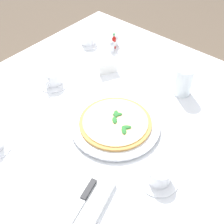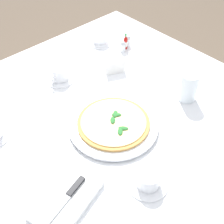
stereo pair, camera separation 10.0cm
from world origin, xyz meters
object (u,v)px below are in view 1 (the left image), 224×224
coffee_cup_back_corner (53,78)px  water_glass_center_back (183,83)px  hot_sauce_bottle (114,42)px  coffee_cup_left_edge (88,39)px  dinner_knife (80,203)px  salt_shaker (112,47)px  coffee_cup_right_edge (159,175)px  pizza (115,122)px  pepper_shaker (116,41)px  menu_card (108,68)px  napkin_folded (81,205)px  pizza_plate (115,125)px

coffee_cup_back_corner → water_glass_center_back: size_ratio=1.06×
hot_sauce_bottle → coffee_cup_left_edge: bearing=-66.4°
dinner_knife → salt_shaker: size_ratio=3.44×
coffee_cup_right_edge → salt_shaker: (-0.48, -0.60, -0.00)m
coffee_cup_right_edge → pizza: bearing=-109.5°
pizza → pepper_shaker: size_ratio=4.82×
coffee_cup_left_edge → pepper_shaker: same height
hot_sauce_bottle → menu_card: size_ratio=1.02×
napkin_folded → coffee_cup_right_edge: bearing=135.4°
dinner_knife → pepper_shaker: 0.91m
coffee_cup_left_edge → hot_sauce_bottle: bearing=113.6°
coffee_cup_right_edge → water_glass_center_back: water_glass_center_back is taller
coffee_cup_back_corner → coffee_cup_right_edge: 0.64m
coffee_cup_left_edge → water_glass_center_back: size_ratio=1.06×
coffee_cup_right_edge → menu_card: same height
napkin_folded → water_glass_center_back: bearing=168.2°
salt_shaker → pepper_shaker: size_ratio=1.00×
pizza_plate → pepper_shaker: (-0.44, -0.36, 0.01)m
coffee_cup_back_corner → pepper_shaker: coffee_cup_back_corner is taller
salt_shaker → coffee_cup_left_edge: bearing=-78.6°
menu_card → dinner_knife: bearing=-118.6°
napkin_folded → dinner_knife: bearing=-1.1°
coffee_cup_right_edge → pepper_shaker: 0.82m
dinner_knife → salt_shaker: bearing=-160.6°
pizza → hot_sauce_bottle: bearing=-139.4°
pizza_plate → salt_shaker: bearing=-138.2°
salt_shaker → menu_card: menu_card is taller
dinner_knife → menu_card: size_ratio=2.37×
menu_card → water_glass_center_back: bearing=-45.0°
salt_shaker → pepper_shaker: bearing=-160.3°
coffee_cup_right_edge → pepper_shaker: (-0.53, -0.62, -0.00)m
salt_shaker → menu_card: size_ratio=0.69×
water_glass_center_back → salt_shaker: (-0.05, -0.43, -0.03)m
coffee_cup_left_edge → pepper_shaker: 0.14m
pepper_shaker → salt_shaker: bearing=19.7°
salt_shaker → menu_card: 0.19m
napkin_folded → salt_shaker: bearing=-161.7°
pepper_shaker → dinner_knife: bearing=33.2°
pizza → coffee_cup_left_edge: bearing=-126.5°
coffee_cup_right_edge → dinner_knife: 0.26m
water_glass_center_back → coffee_cup_right_edge: bearing=21.8°
menu_card → salt_shaker: bearing=63.4°
menu_card → hot_sauce_bottle: bearing=61.3°
pizza_plate → dinner_knife: bearing=22.5°
pizza_plate → pizza: 0.01m
water_glass_center_back → dinner_knife: 0.65m
water_glass_center_back → salt_shaker: size_ratio=2.18×
coffee_cup_left_edge → pepper_shaker: (-0.08, 0.12, -0.00)m
water_glass_center_back → dinner_knife: size_ratio=0.63×
napkin_folded → hot_sauce_bottle: 0.88m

